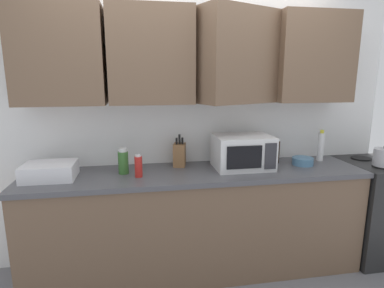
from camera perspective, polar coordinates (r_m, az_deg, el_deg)
The scene contains 11 objects.
wall_back_with_cabinets at distance 2.73m, azimuth 0.04°, elevation 10.31°, with size 3.67×0.57×2.60m.
counter_run at distance 2.78m, azimuth 0.86°, elevation -13.79°, with size 2.80×0.63×0.90m.
stove_range at distance 3.53m, azimuth 31.16°, elevation -9.82°, with size 0.76×0.64×0.91m.
microwave at distance 2.71m, azimuth 9.17°, elevation -1.41°, with size 0.48×0.37×0.28m.
dish_rack at distance 2.65m, azimuth -24.34°, elevation -4.48°, with size 0.38×0.30×0.12m, color silver.
knife_block at distance 2.73m, azimuth -2.28°, elevation -1.93°, with size 0.13×0.14×0.28m.
bottle_green_oil at distance 2.59m, azimuth -12.34°, elevation -3.11°, with size 0.08×0.08×0.21m.
bottle_red_sauce at distance 2.48m, azimuth -9.67°, elevation -3.98°, with size 0.06×0.06×0.18m.
bottle_white_jar at distance 3.15m, azimuth 22.29°, elevation -0.38°, with size 0.06×0.06×0.29m.
bottle_soy_dark at distance 2.94m, azimuth 14.87°, elevation -1.30°, with size 0.08×0.08×0.23m.
bowl_ceramic_small at distance 2.96m, azimuth 19.41°, elevation -2.95°, with size 0.18×0.18×0.06m, color teal.
Camera 1 is at (-0.47, -2.76, 1.67)m, focal length 29.45 mm.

